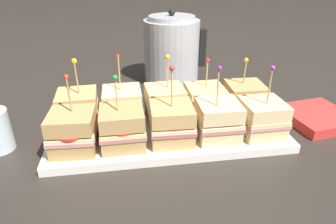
% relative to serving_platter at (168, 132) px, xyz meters
% --- Properties ---
extents(ground_plane, '(6.00, 6.00, 0.00)m').
position_rel_serving_platter_xyz_m(ground_plane, '(0.00, 0.00, -0.01)').
color(ground_plane, '#2D2823').
extents(serving_platter, '(0.50, 0.22, 0.02)m').
position_rel_serving_platter_xyz_m(serving_platter, '(0.00, 0.00, 0.00)').
color(serving_platter, white).
rests_on(serving_platter, ground_plane).
extents(sandwich_front_far_left, '(0.09, 0.09, 0.15)m').
position_rel_serving_platter_xyz_m(sandwich_front_far_left, '(-0.19, -0.05, 0.05)').
color(sandwich_front_far_left, tan).
rests_on(sandwich_front_far_left, serving_platter).
extents(sandwich_front_left, '(0.09, 0.09, 0.15)m').
position_rel_serving_platter_xyz_m(sandwich_front_left, '(-0.10, -0.05, 0.05)').
color(sandwich_front_left, tan).
rests_on(sandwich_front_left, serving_platter).
extents(sandwich_front_center, '(0.09, 0.09, 0.16)m').
position_rel_serving_platter_xyz_m(sandwich_front_center, '(0.00, -0.05, 0.05)').
color(sandwich_front_center, tan).
rests_on(sandwich_front_center, serving_platter).
extents(sandwich_front_right, '(0.09, 0.09, 0.16)m').
position_rel_serving_platter_xyz_m(sandwich_front_right, '(0.10, -0.05, 0.05)').
color(sandwich_front_right, beige).
rests_on(sandwich_front_right, serving_platter).
extents(sandwich_front_far_right, '(0.09, 0.09, 0.15)m').
position_rel_serving_platter_xyz_m(sandwich_front_far_right, '(0.19, -0.05, 0.05)').
color(sandwich_front_far_right, beige).
rests_on(sandwich_front_far_right, serving_platter).
extents(sandwich_back_far_left, '(0.09, 0.09, 0.16)m').
position_rel_serving_platter_xyz_m(sandwich_back_far_left, '(-0.19, 0.05, 0.05)').
color(sandwich_back_far_left, tan).
rests_on(sandwich_back_far_left, serving_platter).
extents(sandwich_back_left, '(0.09, 0.09, 0.16)m').
position_rel_serving_platter_xyz_m(sandwich_back_left, '(-0.10, 0.05, 0.05)').
color(sandwich_back_left, beige).
rests_on(sandwich_back_left, serving_platter).
extents(sandwich_back_center, '(0.09, 0.09, 0.15)m').
position_rel_serving_platter_xyz_m(sandwich_back_center, '(0.00, 0.05, 0.05)').
color(sandwich_back_center, '#DBB77A').
rests_on(sandwich_back_center, serving_platter).
extents(sandwich_back_right, '(0.09, 0.09, 0.14)m').
position_rel_serving_platter_xyz_m(sandwich_back_right, '(0.09, 0.05, 0.05)').
color(sandwich_back_right, '#DBB77A').
rests_on(sandwich_back_right, serving_platter).
extents(sandwich_back_far_right, '(0.09, 0.09, 0.14)m').
position_rel_serving_platter_xyz_m(sandwich_back_far_right, '(0.19, 0.05, 0.05)').
color(sandwich_back_far_right, tan).
rests_on(sandwich_back_far_right, serving_platter).
extents(kettle_steel, '(0.19, 0.17, 0.22)m').
position_rel_serving_platter_xyz_m(kettle_steel, '(0.06, 0.33, 0.09)').
color(kettle_steel, '#B7BABF').
rests_on(kettle_steel, ground_plane).
extents(napkin_stack, '(0.16, 0.16, 0.02)m').
position_rel_serving_platter_xyz_m(napkin_stack, '(0.37, 0.01, 0.00)').
color(napkin_stack, red).
rests_on(napkin_stack, ground_plane).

